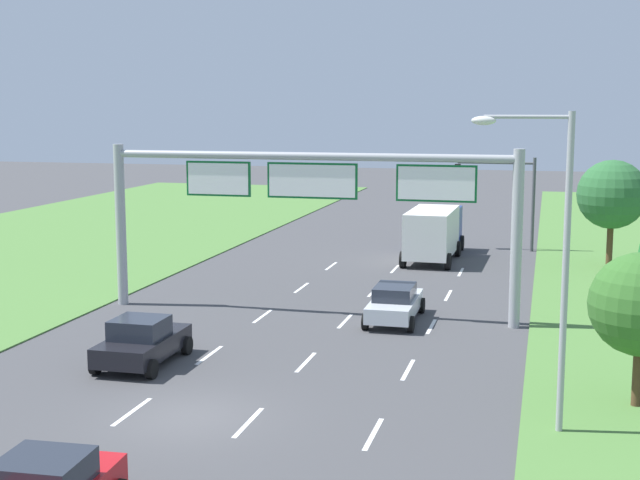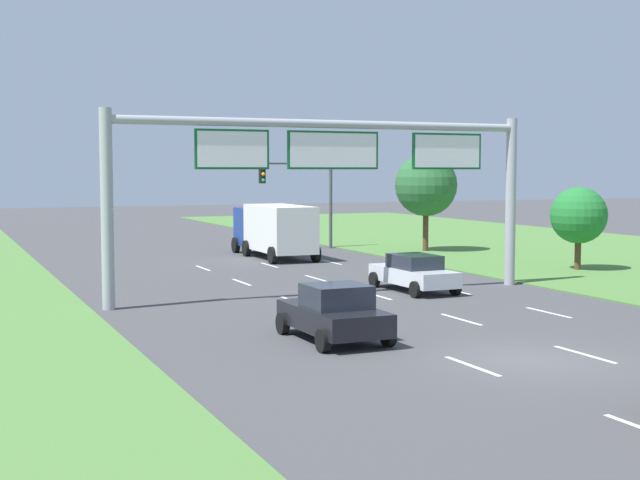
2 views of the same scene
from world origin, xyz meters
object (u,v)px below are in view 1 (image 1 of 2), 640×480
(roadside_tree_far, at_px, (612,195))
(sign_gantry, at_px, (312,196))
(traffic_light_mast, at_px, (500,186))
(car_mid_lane, at_px, (142,341))
(box_truck, at_px, (434,231))
(street_lamp, at_px, (551,244))
(car_lead_silver, at_px, (395,303))

(roadside_tree_far, bearing_deg, sign_gantry, -130.85)
(roadside_tree_far, bearing_deg, traffic_light_mast, 143.25)
(traffic_light_mast, bearing_deg, car_mid_lane, -110.55)
(car_mid_lane, distance_m, traffic_light_mast, 29.45)
(car_mid_lane, bearing_deg, box_truck, 73.03)
(car_mid_lane, height_order, street_lamp, street_lamp)
(box_truck, xyz_separation_m, sign_gantry, (-3.18, -14.98, 3.35))
(roadside_tree_far, bearing_deg, box_truck, 177.78)
(sign_gantry, bearing_deg, roadside_tree_far, 49.15)
(sign_gantry, height_order, roadside_tree_far, sign_gantry)
(car_mid_lane, distance_m, sign_gantry, 9.99)
(car_mid_lane, height_order, sign_gantry, sign_gantry)
(car_mid_lane, bearing_deg, car_lead_silver, 48.06)
(traffic_light_mast, xyz_separation_m, roadside_tree_far, (6.07, -4.53, 0.08))
(car_lead_silver, relative_size, street_lamp, 0.53)
(car_lead_silver, bearing_deg, traffic_light_mast, 80.18)
(car_lead_silver, relative_size, sign_gantry, 0.26)
(traffic_light_mast, bearing_deg, roadside_tree_far, -36.75)
(car_lead_silver, height_order, sign_gantry, sign_gantry)
(car_mid_lane, height_order, roadside_tree_far, roadside_tree_far)
(box_truck, bearing_deg, roadside_tree_far, -1.12)
(car_lead_silver, height_order, box_truck, box_truck)
(street_lamp, bearing_deg, box_truck, 103.40)
(car_lead_silver, xyz_separation_m, street_lamp, (5.96, -11.20, 4.32))
(traffic_light_mast, bearing_deg, sign_gantry, -108.92)
(box_truck, distance_m, street_lamp, 27.27)
(car_lead_silver, height_order, traffic_light_mast, traffic_light_mast)
(car_mid_lane, xyz_separation_m, street_lamp, (13.16, -3.06, 4.28))
(car_mid_lane, distance_m, roadside_tree_far, 28.31)
(car_lead_silver, distance_m, car_mid_lane, 10.88)
(box_truck, height_order, roadside_tree_far, roadside_tree_far)
(sign_gantry, relative_size, street_lamp, 2.03)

